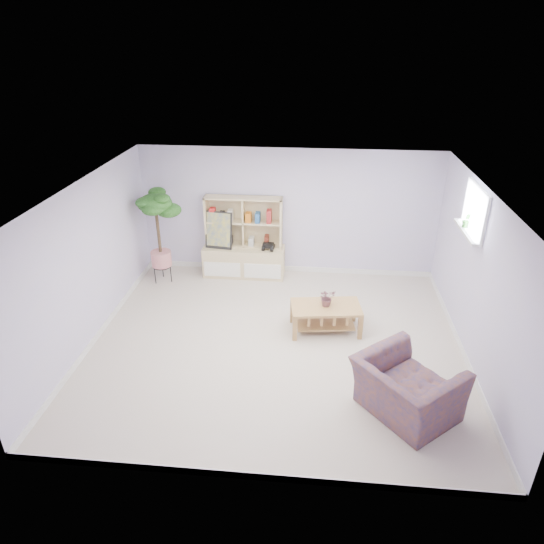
# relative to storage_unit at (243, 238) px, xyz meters

# --- Properties ---
(floor) EXTENTS (5.50, 5.00, 0.01)m
(floor) POSITION_rel_storage_unit_xyz_m (0.82, -2.24, -0.77)
(floor) COLOR beige
(floor) RESTS_ON ground
(ceiling) EXTENTS (5.50, 5.00, 0.01)m
(ceiling) POSITION_rel_storage_unit_xyz_m (0.82, -2.24, 1.63)
(ceiling) COLOR white
(ceiling) RESTS_ON walls
(walls) EXTENTS (5.51, 5.01, 2.40)m
(walls) POSITION_rel_storage_unit_xyz_m (0.82, -2.24, 0.43)
(walls) COLOR silver
(walls) RESTS_ON floor
(baseboard) EXTENTS (5.50, 5.00, 0.10)m
(baseboard) POSITION_rel_storage_unit_xyz_m (0.82, -2.24, -0.72)
(baseboard) COLOR white
(baseboard) RESTS_ON floor
(window) EXTENTS (0.10, 0.98, 0.68)m
(window) POSITION_rel_storage_unit_xyz_m (3.55, -1.64, 1.23)
(window) COLOR silver
(window) RESTS_ON walls
(window_sill) EXTENTS (0.14, 1.00, 0.04)m
(window_sill) POSITION_rel_storage_unit_xyz_m (3.49, -1.64, 0.91)
(window_sill) COLOR white
(window_sill) RESTS_ON walls
(storage_unit) EXTENTS (1.53, 0.52, 1.53)m
(storage_unit) POSITION_rel_storage_unit_xyz_m (0.00, 0.00, 0.00)
(storage_unit) COLOR #CFB778
(storage_unit) RESTS_ON floor
(poster) EXTENTS (0.52, 0.18, 0.70)m
(poster) POSITION_rel_storage_unit_xyz_m (-0.45, -0.06, 0.16)
(poster) COLOR yellow
(poster) RESTS_ON storage_unit
(toy_truck) EXTENTS (0.32, 0.24, 0.16)m
(toy_truck) POSITION_rel_storage_unit_xyz_m (0.48, -0.07, -0.11)
(toy_truck) COLOR black
(toy_truck) RESTS_ON storage_unit
(coffee_table) EXTENTS (1.13, 0.72, 0.44)m
(coffee_table) POSITION_rel_storage_unit_xyz_m (1.55, -1.79, -0.55)
(coffee_table) COLOR #B2834F
(coffee_table) RESTS_ON floor
(table_plant) EXTENTS (0.32, 0.30, 0.28)m
(table_plant) POSITION_rel_storage_unit_xyz_m (1.56, -1.77, -0.19)
(table_plant) COLOR #215621
(table_plant) RESTS_ON coffee_table
(floor_tree) EXTENTS (0.76, 0.76, 1.76)m
(floor_tree) POSITION_rel_storage_unit_xyz_m (-1.48, -0.40, 0.12)
(floor_tree) COLOR #0F400B
(floor_tree) RESTS_ON floor
(armchair) EXTENTS (1.47, 1.48, 0.83)m
(armchair) POSITION_rel_storage_unit_xyz_m (2.52, -3.55, -0.35)
(armchair) COLOR navy
(armchair) RESTS_ON floor
(sill_plant) EXTENTS (0.15, 0.13, 0.22)m
(sill_plant) POSITION_rel_storage_unit_xyz_m (3.49, -1.52, 1.05)
(sill_plant) COLOR #0F400B
(sill_plant) RESTS_ON window_sill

